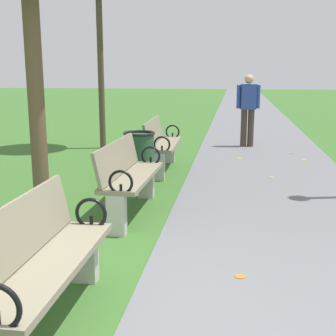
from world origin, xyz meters
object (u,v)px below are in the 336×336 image
(pedestrian_walking, at_px, (248,107))
(trash_bin, at_px, (139,159))
(park_bench_2, at_px, (129,176))
(park_bench_3, at_px, (161,143))
(park_bench_1, at_px, (40,263))

(pedestrian_walking, relative_size, trash_bin, 1.93)
(pedestrian_walking, bearing_deg, park_bench_2, -106.48)
(park_bench_3, bearing_deg, trash_bin, -97.26)
(pedestrian_walking, height_order, trash_bin, pedestrian_walking)
(park_bench_1, bearing_deg, park_bench_2, 90.00)
(park_bench_3, height_order, pedestrian_walking, pedestrian_walking)
(park_bench_2, relative_size, pedestrian_walking, 0.99)
(park_bench_3, height_order, trash_bin, park_bench_3)
(park_bench_3, xyz_separation_m, pedestrian_walking, (1.55, 2.74, 0.44))
(park_bench_2, height_order, trash_bin, park_bench_2)
(park_bench_3, relative_size, pedestrian_walking, 0.99)
(park_bench_1, distance_m, trash_bin, 3.91)
(park_bench_1, bearing_deg, trash_bin, 92.16)
(park_bench_1, distance_m, park_bench_2, 2.58)
(park_bench_1, height_order, park_bench_2, same)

